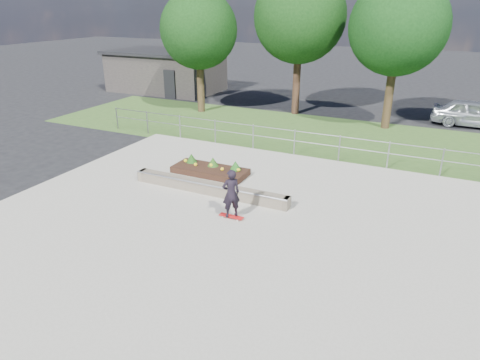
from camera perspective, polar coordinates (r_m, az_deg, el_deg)
name	(u,v)px	position (r m, az deg, el deg)	size (l,w,h in m)	color
ground	(213,230)	(13.03, -3.67, -6.62)	(120.00, 120.00, 0.00)	black
grass_verge	(316,135)	(22.54, 10.08, 5.89)	(30.00, 8.00, 0.02)	#304F1F
concrete_slab	(213,229)	(13.02, -3.67, -6.50)	(15.00, 15.00, 0.06)	gray
fence	(295,139)	(19.11, 7.28, 5.42)	(20.06, 0.06, 1.20)	gray
building	(166,71)	(34.45, -9.79, 14.19)	(8.40, 5.40, 3.00)	#2B2826
tree_far_left	(199,30)	(26.69, -5.53, 19.27)	(4.55, 4.55, 7.15)	#332414
tree_mid_left	(300,17)	(26.19, 7.97, 20.75)	(5.25, 5.25, 8.25)	black
tree_mid_right	(398,27)	(24.05, 20.34, 18.61)	(4.90, 4.90, 7.70)	#312213
grind_ledge	(209,188)	(15.20, -4.15, -1.07)	(6.00, 0.44, 0.43)	brown
planter_bed	(211,169)	(17.00, -3.94, 1.48)	(3.00, 1.20, 0.61)	black
skateboarder	(231,194)	(13.15, -1.21, -1.82)	(0.80, 0.67, 1.65)	silver
parked_car	(474,113)	(26.96, 28.74, 7.79)	(1.73, 4.30, 1.47)	silver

